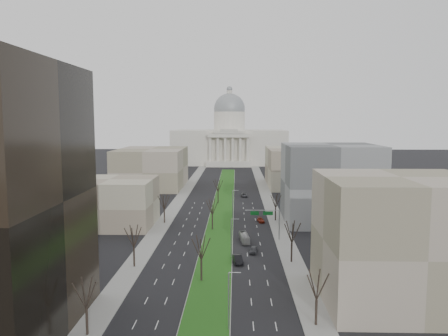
% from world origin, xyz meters
% --- Properties ---
extents(ground, '(600.00, 600.00, 0.00)m').
position_xyz_m(ground, '(0.00, 120.00, 0.00)').
color(ground, black).
rests_on(ground, ground).
extents(median, '(8.00, 222.03, 0.20)m').
position_xyz_m(median, '(0.00, 118.99, 0.10)').
color(median, '#999993').
rests_on(median, ground).
extents(sidewalk_left, '(5.00, 330.00, 0.15)m').
position_xyz_m(sidewalk_left, '(-17.50, 95.00, 0.07)').
color(sidewalk_left, gray).
rests_on(sidewalk_left, ground).
extents(sidewalk_right, '(5.00, 330.00, 0.15)m').
position_xyz_m(sidewalk_right, '(17.50, 95.00, 0.07)').
color(sidewalk_right, gray).
rests_on(sidewalk_right, ground).
extents(capitol, '(80.00, 46.00, 55.00)m').
position_xyz_m(capitol, '(0.00, 269.59, 16.31)').
color(capitol, beige).
rests_on(capitol, ground).
extents(building_beige_left, '(26.00, 22.00, 14.00)m').
position_xyz_m(building_beige_left, '(-33.00, 85.00, 7.00)').
color(building_beige_left, gray).
rests_on(building_beige_left, ground).
extents(building_tan_right, '(26.00, 24.00, 22.00)m').
position_xyz_m(building_tan_right, '(33.00, 32.00, 11.00)').
color(building_tan_right, gray).
rests_on(building_tan_right, ground).
extents(building_grey_right, '(28.00, 26.00, 24.00)m').
position_xyz_m(building_grey_right, '(34.00, 92.00, 12.00)').
color(building_grey_right, '#5B5D5F').
rests_on(building_grey_right, ground).
extents(building_far_left, '(30.00, 40.00, 18.00)m').
position_xyz_m(building_far_left, '(-35.00, 160.00, 9.00)').
color(building_far_left, gray).
rests_on(building_far_left, ground).
extents(building_far_right, '(30.00, 40.00, 18.00)m').
position_xyz_m(building_far_right, '(35.00, 165.00, 9.00)').
color(building_far_right, gray).
rests_on(building_far_right, ground).
extents(tree_left_near, '(5.10, 5.10, 9.18)m').
position_xyz_m(tree_left_near, '(-17.20, 18.00, 6.61)').
color(tree_left_near, black).
rests_on(tree_left_near, ground).
extents(tree_left_mid, '(5.40, 5.40, 9.72)m').
position_xyz_m(tree_left_mid, '(-17.20, 48.00, 7.00)').
color(tree_left_mid, black).
rests_on(tree_left_mid, ground).
extents(tree_left_far, '(5.28, 5.28, 9.50)m').
position_xyz_m(tree_left_far, '(-17.20, 88.00, 6.84)').
color(tree_left_far, black).
rests_on(tree_left_far, ground).
extents(tree_right_near, '(5.16, 5.16, 9.29)m').
position_xyz_m(tree_right_near, '(17.20, 22.00, 6.69)').
color(tree_right_near, black).
rests_on(tree_right_near, ground).
extents(tree_right_mid, '(5.52, 5.52, 9.94)m').
position_xyz_m(tree_right_mid, '(17.20, 52.00, 7.16)').
color(tree_right_mid, black).
rests_on(tree_right_mid, ground).
extents(tree_right_far, '(5.04, 5.04, 9.07)m').
position_xyz_m(tree_right_far, '(17.20, 92.00, 6.53)').
color(tree_right_far, black).
rests_on(tree_right_far, ground).
extents(tree_median_a, '(5.40, 5.40, 9.72)m').
position_xyz_m(tree_median_a, '(-2.00, 40.00, 7.00)').
color(tree_median_a, black).
rests_on(tree_median_a, ground).
extents(tree_median_b, '(5.40, 5.40, 9.72)m').
position_xyz_m(tree_median_b, '(-2.00, 80.00, 7.00)').
color(tree_median_b, black).
rests_on(tree_median_b, ground).
extents(tree_median_c, '(5.40, 5.40, 9.72)m').
position_xyz_m(tree_median_c, '(-2.00, 120.00, 7.00)').
color(tree_median_c, black).
rests_on(tree_median_c, ground).
extents(streetlamp_median_a, '(1.90, 0.20, 9.16)m').
position_xyz_m(streetlamp_median_a, '(3.76, 20.00, 4.81)').
color(streetlamp_median_a, gray).
rests_on(streetlamp_median_a, ground).
extents(streetlamp_median_b, '(1.90, 0.20, 9.16)m').
position_xyz_m(streetlamp_median_b, '(3.76, 55.00, 4.81)').
color(streetlamp_median_b, gray).
rests_on(streetlamp_median_b, ground).
extents(streetlamp_median_c, '(1.90, 0.20, 9.16)m').
position_xyz_m(streetlamp_median_c, '(3.76, 95.00, 4.81)').
color(streetlamp_median_c, gray).
rests_on(streetlamp_median_c, ground).
extents(mast_arm_signs, '(9.12, 0.24, 8.09)m').
position_xyz_m(mast_arm_signs, '(13.49, 70.03, 6.11)').
color(mast_arm_signs, gray).
rests_on(mast_arm_signs, ground).
extents(car_grey_near, '(2.39, 4.58, 1.49)m').
position_xyz_m(car_grey_near, '(8.99, 58.73, 0.74)').
color(car_grey_near, '#43444A').
rests_on(car_grey_near, ground).
extents(car_black, '(2.58, 5.44, 1.72)m').
position_xyz_m(car_black, '(5.20, 51.11, 0.86)').
color(car_black, black).
rests_on(car_black, ground).
extents(car_red, '(2.38, 4.58, 1.27)m').
position_xyz_m(car_red, '(12.48, 90.06, 0.63)').
color(car_red, maroon).
rests_on(car_red, ground).
extents(car_grey_far, '(2.74, 5.28, 1.42)m').
position_xyz_m(car_grey_far, '(8.20, 134.63, 0.71)').
color(car_grey_far, '#4A4C52').
rests_on(car_grey_far, ground).
extents(box_van, '(2.85, 8.18, 2.23)m').
position_xyz_m(box_van, '(6.99, 68.03, 1.12)').
color(box_van, '#B8B8B8').
rests_on(box_van, ground).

